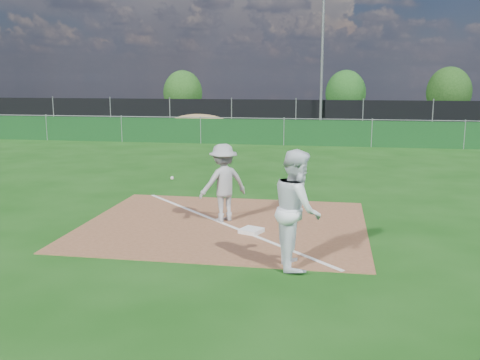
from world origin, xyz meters
name	(u,v)px	position (x,y,z in m)	size (l,w,h in m)	color
ground	(272,161)	(0.00, 10.00, 0.00)	(90.00, 90.00, 0.00)	#13460F
infield_dirt	(225,224)	(0.00, 1.00, 0.01)	(6.00, 5.00, 0.02)	brown
foul_line	(225,224)	(0.00, 1.00, 0.03)	(0.08, 7.00, 0.01)	white
green_fence	(284,132)	(0.00, 15.00, 0.60)	(44.00, 0.05, 1.20)	#103D17
dirt_mound	(198,125)	(-5.00, 18.50, 0.58)	(3.38, 2.60, 1.17)	#9C7D4B
black_fence	(296,115)	(0.00, 23.00, 0.90)	(46.00, 0.04, 1.80)	black
parking_lot	(300,123)	(0.00, 28.00, 0.01)	(46.00, 9.00, 0.01)	black
light_pole	(322,62)	(1.50, 22.70, 4.00)	(0.16, 0.16, 8.00)	slate
first_base	(251,231)	(0.67, 0.46, 0.06)	(0.40, 0.40, 0.08)	white
play_at_first	(223,183)	(-0.08, 1.29, 0.87)	(1.86, 1.17, 1.70)	#B2B3B5
runner	(297,209)	(1.69, -1.31, 0.99)	(0.97, 0.75, 1.99)	white
car_left	(220,112)	(-5.62, 27.15, 0.75)	(1.75, 4.34, 1.48)	#B4B7BD
car_mid	(276,113)	(-1.58, 26.56, 0.77)	(1.61, 4.61, 1.52)	black
car_right	(353,114)	(3.57, 26.83, 0.69)	(1.91, 4.70, 1.36)	black
tree_left	(183,93)	(-9.75, 32.23, 1.90)	(3.12, 3.12, 3.70)	#382316
tree_mid	(346,93)	(3.17, 33.29, 1.91)	(3.13, 3.13, 3.71)	#382316
tree_right	(449,92)	(10.90, 33.44, 2.03)	(3.32, 3.32, 3.94)	#382316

